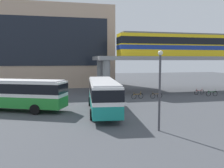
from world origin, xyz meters
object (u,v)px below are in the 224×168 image
object	(u,v)px
bus_main	(103,92)
bus_secondary	(13,92)
train	(182,45)
bicycle_brown	(156,96)
bicycle_red	(199,92)
bicycle_green	(212,94)
bicycle_orange	(137,96)
station_building	(31,47)

from	to	relation	value
bus_main	bus_secondary	distance (m)	9.31
train	bicycle_brown	world-z (taller)	train
train	bus_secondary	bearing A→B (deg)	-156.24
bus_main	bus_secondary	world-z (taller)	same
bicycle_red	bicycle_green	bearing A→B (deg)	-64.02
bicycle_green	bicycle_red	world-z (taller)	same
bicycle_orange	bicycle_brown	xyz separation A→B (m)	(2.63, -0.26, 0.00)
bus_main	bicycle_red	bearing A→B (deg)	28.29
bus_main	bicycle_green	bearing A→B (deg)	22.14
bicycle_orange	bicycle_green	bearing A→B (deg)	-0.12
station_building	bus_main	distance (m)	28.78
bicycle_green	bicycle_brown	distance (m)	8.76
bus_main	bicycle_red	world-z (taller)	bus_main
bicycle_green	bicycle_red	distance (m)	2.02
train	bicycle_red	xyz separation A→B (m)	(0.62, -4.68, -7.40)
bicycle_green	station_building	bearing A→B (deg)	144.30
bicycle_orange	bicycle_red	xyz separation A→B (m)	(10.50, 1.79, 0.00)
train	bus_main	bearing A→B (deg)	-139.54
bicycle_orange	bicycle_brown	distance (m)	2.64
bicycle_red	station_building	bearing A→B (deg)	146.04
bus_secondary	station_building	bearing A→B (deg)	91.60
bus_secondary	bicycle_orange	size ratio (longest dim) A/B	6.26
bicycle_orange	bicycle_red	world-z (taller)	same
bicycle_green	bicycle_brown	bearing A→B (deg)	-178.46
bus_secondary	bicycle_green	bearing A→B (deg)	9.58
bus_main	bicycle_brown	distance (m)	11.18
station_building	bicycle_red	xyz separation A→B (m)	(26.14, -17.60, -7.40)
station_building	bicycle_brown	distance (m)	27.83
bus_main	bicycle_green	world-z (taller)	bus_main
train	bicycle_green	xyz separation A→B (m)	(1.50, -6.49, -7.40)
bus_secondary	bus_main	bearing A→B (deg)	-16.48
bicycle_green	bicycle_red	size ratio (longest dim) A/B	1.01
train	bicycle_red	size ratio (longest dim) A/B	12.29
train	bus_main	size ratio (longest dim) A/B	1.94
bicycle_red	bicycle_brown	distance (m)	8.14
station_building	bus_secondary	bearing A→B (deg)	-88.40
bus_main	bicycle_orange	bearing A→B (deg)	49.65
bicycle_orange	bicycle_red	distance (m)	10.65
station_building	bicycle_orange	size ratio (longest dim) A/B	17.85
bicycle_green	bicycle_brown	xyz separation A→B (m)	(-8.76, -0.23, 0.00)
bicycle_orange	bicycle_red	bearing A→B (deg)	9.66
station_building	bicycle_red	distance (m)	32.37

